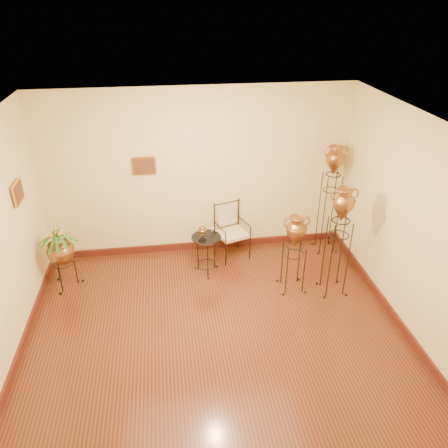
{
  "coord_description": "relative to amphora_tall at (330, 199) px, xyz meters",
  "views": [
    {
      "loc": [
        -0.52,
        -4.09,
        4.07
      ],
      "look_at": [
        0.25,
        1.3,
        1.1
      ],
      "focal_mm": 35.0,
      "sensor_mm": 36.0,
      "label": 1
    }
  ],
  "objects": [
    {
      "name": "planter_urn",
      "position": [
        -4.3,
        -0.47,
        -0.32
      ],
      "size": [
        0.8,
        0.8,
        1.16
      ],
      "rotation": [
        0.0,
        0.0,
        0.36
      ],
      "color": "black",
      "rests_on": "ground"
    },
    {
      "name": "armchair",
      "position": [
        -1.64,
        0.0,
        -0.5
      ],
      "size": [
        0.65,
        0.63,
        0.94
      ],
      "rotation": [
        0.0,
        0.0,
        0.32
      ],
      "color": "black",
      "rests_on": "ground"
    },
    {
      "name": "room_shell",
      "position": [
        -2.16,
        -2.14,
        0.76
      ],
      "size": [
        5.02,
        5.02,
        2.81
      ],
      "color": "beige",
      "rests_on": "ground"
    },
    {
      "name": "amphora_short",
      "position": [
        -0.88,
        -1.01,
        -0.35
      ],
      "size": [
        0.5,
        0.5,
        1.24
      ],
      "rotation": [
        0.0,
        0.0,
        -0.41
      ],
      "color": "black",
      "rests_on": "ground"
    },
    {
      "name": "ground",
      "position": [
        -2.15,
        -2.15,
        -0.97
      ],
      "size": [
        5.0,
        5.0,
        0.0
      ],
      "primitive_type": "plane",
      "color": "#5D2716",
      "rests_on": "ground"
    },
    {
      "name": "amphora_tall",
      "position": [
        0.0,
        0.0,
        0.0
      ],
      "size": [
        0.45,
        0.45,
        1.9
      ],
      "rotation": [
        0.0,
        0.0,
        0.24
      ],
      "color": "black",
      "rests_on": "ground"
    },
    {
      "name": "amphora_mid",
      "position": [
        -0.29,
        -1.16,
        -0.11
      ],
      "size": [
        0.45,
        0.45,
        1.71
      ],
      "rotation": [
        0.0,
        0.0,
        -0.2
      ],
      "color": "black",
      "rests_on": "ground"
    },
    {
      "name": "side_table",
      "position": [
        -2.12,
        -0.41,
        -0.63
      ],
      "size": [
        0.48,
        0.48,
        0.83
      ],
      "rotation": [
        0.0,
        0.0,
        0.07
      ],
      "color": "black",
      "rests_on": "ground"
    }
  ]
}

